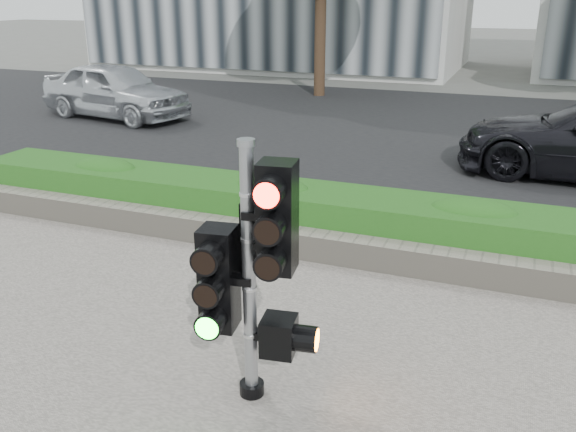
% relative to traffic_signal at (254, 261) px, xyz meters
% --- Properties ---
extents(ground, '(120.00, 120.00, 0.00)m').
position_rel_traffic_signal_xyz_m(ground, '(-0.10, 0.93, -1.24)').
color(ground, '#51514C').
rests_on(ground, ground).
extents(road, '(60.00, 13.00, 0.02)m').
position_rel_traffic_signal_xyz_m(road, '(-0.10, 10.93, -1.23)').
color(road, black).
rests_on(road, ground).
extents(curb, '(60.00, 0.25, 0.12)m').
position_rel_traffic_signal_xyz_m(curb, '(-0.10, 4.08, -1.18)').
color(curb, gray).
rests_on(curb, ground).
extents(stone_wall, '(12.00, 0.32, 0.34)m').
position_rel_traffic_signal_xyz_m(stone_wall, '(-0.10, 2.83, -1.04)').
color(stone_wall, gray).
rests_on(stone_wall, sidewalk).
extents(hedge, '(12.00, 1.00, 0.68)m').
position_rel_traffic_signal_xyz_m(hedge, '(-0.10, 3.48, -0.87)').
color(hedge, '#3D8D2B').
rests_on(hedge, sidewalk).
extents(traffic_signal, '(0.78, 0.62, 2.19)m').
position_rel_traffic_signal_xyz_m(traffic_signal, '(0.00, 0.00, 0.00)').
color(traffic_signal, black).
rests_on(traffic_signal, sidewalk).
extents(car_silver, '(4.59, 2.53, 1.48)m').
position_rel_traffic_signal_xyz_m(car_silver, '(-8.49, 9.74, -0.48)').
color(car_silver, silver).
rests_on(car_silver, road).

